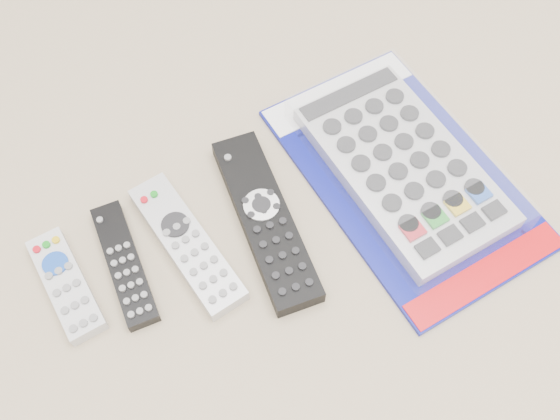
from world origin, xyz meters
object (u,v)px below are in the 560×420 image
remote_silver_dvd (187,244)px  jumbo_remote_packaged (404,165)px  remote_slim_black (125,264)px  remote_small_grey (66,285)px  remote_large_black (266,219)px

remote_silver_dvd → jumbo_remote_packaged: jumbo_remote_packaged is taller
remote_slim_black → jumbo_remote_packaged: bearing=-2.1°
remote_silver_dvd → remote_slim_black: bearing=164.9°
remote_slim_black → jumbo_remote_packaged: jumbo_remote_packaged is taller
remote_small_grey → remote_large_black: remote_large_black is taller
remote_large_black → jumbo_remote_packaged: bearing=2.3°
remote_small_grey → jumbo_remote_packaged: size_ratio=0.38×
remote_small_grey → remote_slim_black: (0.07, -0.01, -0.00)m
remote_large_black → remote_small_grey: bearing=179.6°
remote_slim_black → remote_silver_dvd: (0.07, -0.02, 0.00)m
remote_small_grey → remote_large_black: (0.23, -0.05, 0.00)m
remote_slim_black → remote_large_black: size_ratio=0.67×
remote_slim_black → remote_large_black: remote_large_black is taller
remote_slim_black → remote_silver_dvd: 0.07m
remote_small_grey → jumbo_remote_packaged: jumbo_remote_packaged is taller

